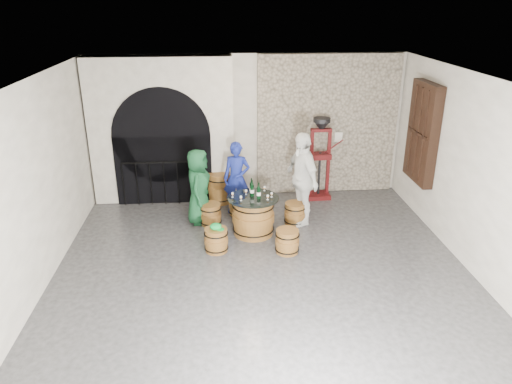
{
  "coord_description": "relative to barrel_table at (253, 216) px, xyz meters",
  "views": [
    {
      "loc": [
        -0.66,
        -6.7,
        4.33
      ],
      "look_at": [
        -0.03,
        1.38,
        1.05
      ],
      "focal_mm": 34.0,
      "sensor_mm": 36.0,
      "label": 1
    }
  ],
  "objects": [
    {
      "name": "tasting_glass_c",
      "position": [
        -0.13,
        0.17,
        0.44
      ],
      "size": [
        0.05,
        0.05,
        0.1
      ],
      "primitive_type": null,
      "color": "#AB5D21",
      "rests_on": "barrel_table"
    },
    {
      "name": "tasting_glass_f",
      "position": [
        -0.39,
        0.05,
        0.44
      ],
      "size": [
        0.05,
        0.05,
        0.1
      ],
      "primitive_type": null,
      "color": "#AB5D21",
      "rests_on": "barrel_table"
    },
    {
      "name": "wall_back",
      "position": [
        0.05,
        2.2,
        1.22
      ],
      "size": [
        8.0,
        0.0,
        8.0
      ],
      "primitive_type": "plane",
      "rotation": [
        1.57,
        0.0,
        0.0
      ],
      "color": "beige",
      "rests_on": "ground"
    },
    {
      "name": "ceiling",
      "position": [
        0.05,
        -1.8,
        2.82
      ],
      "size": [
        8.0,
        8.0,
        0.0
      ],
      "primitive_type": "plane",
      "rotation": [
        3.14,
        0.0,
        0.0
      ],
      "color": "beige",
      "rests_on": "wall_back"
    },
    {
      "name": "control_box",
      "position": [
        2.1,
        2.06,
        0.97
      ],
      "size": [
        0.18,
        0.1,
        0.22
      ],
      "primitive_type": "cube",
      "color": "silver",
      "rests_on": "wall_back"
    },
    {
      "name": "tasting_glass_b",
      "position": [
        0.35,
        -0.0,
        0.44
      ],
      "size": [
        0.05,
        0.05,
        0.1
      ],
      "primitive_type": null,
      "color": "#AB5D21",
      "rests_on": "barrel_table"
    },
    {
      "name": "barrel_stool_right",
      "position": [
        0.88,
        0.4,
        -0.16
      ],
      "size": [
        0.44,
        0.44,
        0.45
      ],
      "color": "brown",
      "rests_on": "ground"
    },
    {
      "name": "wall_left",
      "position": [
        -3.45,
        -1.8,
        1.22
      ],
      "size": [
        0.0,
        8.0,
        8.0
      ],
      "primitive_type": "plane",
      "rotation": [
        1.57,
        0.0,
        1.57
      ],
      "color": "beige",
      "rests_on": "ground"
    },
    {
      "name": "side_barrel",
      "position": [
        -0.65,
        1.62,
        -0.03
      ],
      "size": [
        0.52,
        0.52,
        0.69
      ],
      "rotation": [
        0.0,
        0.0,
        0.35
      ],
      "color": "brown",
      "rests_on": "ground"
    },
    {
      "name": "person_green",
      "position": [
        -1.06,
        0.62,
        0.4
      ],
      "size": [
        0.6,
        0.82,
        1.56
      ],
      "primitive_type": "imported",
      "rotation": [
        0.0,
        0.0,
        1.43
      ],
      "color": "#134726",
      "rests_on": "ground"
    },
    {
      "name": "barrel_stool_far",
      "position": [
        -0.24,
        0.94,
        -0.16
      ],
      "size": [
        0.44,
        0.44,
        0.45
      ],
      "color": "brown",
      "rests_on": "ground"
    },
    {
      "name": "ground",
      "position": [
        0.05,
        -1.8,
        -0.38
      ],
      "size": [
        8.0,
        8.0,
        0.0
      ],
      "primitive_type": "plane",
      "color": "#2B2B2D",
      "rests_on": "ground"
    },
    {
      "name": "wall_right",
      "position": [
        3.55,
        -1.8,
        1.22
      ],
      "size": [
        0.0,
        8.0,
        8.0
      ],
      "primitive_type": "plane",
      "rotation": [
        1.57,
        0.0,
        -1.57
      ],
      "color": "beige",
      "rests_on": "ground"
    },
    {
      "name": "wine_bottle_left",
      "position": [
        -0.02,
        0.09,
        0.52
      ],
      "size": [
        0.08,
        0.08,
        0.32
      ],
      "color": "black",
      "rests_on": "barrel_table"
    },
    {
      "name": "barrel_table",
      "position": [
        0.0,
        0.0,
        0.0
      ],
      "size": [
        0.99,
        0.99,
        0.77
      ],
      "color": "brown",
      "rests_on": "ground"
    },
    {
      "name": "barrel_stool_near_right",
      "position": [
        0.56,
        -0.79,
        -0.16
      ],
      "size": [
        0.44,
        0.44,
        0.45
      ],
      "color": "brown",
      "rests_on": "ground"
    },
    {
      "name": "tasting_glass_e",
      "position": [
        0.26,
        -0.12,
        0.44
      ],
      "size": [
        0.05,
        0.05,
        0.1
      ],
      "primitive_type": null,
      "color": "#AB5D21",
      "rests_on": "barrel_table"
    },
    {
      "name": "barrel_stool_near_left",
      "position": [
        -0.72,
        -0.64,
        -0.16
      ],
      "size": [
        0.44,
        0.44,
        0.45
      ],
      "color": "brown",
      "rests_on": "ground"
    },
    {
      "name": "stone_facing_panel",
      "position": [
        1.85,
        2.14,
        1.22
      ],
      "size": [
        3.2,
        0.12,
        3.18
      ],
      "primitive_type": "cube",
      "color": "#9E927E",
      "rests_on": "ground"
    },
    {
      "name": "tasting_glass_a",
      "position": [
        -0.24,
        -0.13,
        0.44
      ],
      "size": [
        0.05,
        0.05,
        0.1
      ],
      "primitive_type": null,
      "color": "#AB5D21",
      "rests_on": "barrel_table"
    },
    {
      "name": "corking_press",
      "position": [
        1.63,
        1.72,
        0.71
      ],
      "size": [
        0.77,
        0.43,
        1.87
      ],
      "rotation": [
        0.0,
        0.0,
        0.04
      ],
      "color": "#4E0D0D",
      "rests_on": "ground"
    },
    {
      "name": "shuttered_window",
      "position": [
        3.43,
        0.6,
        1.42
      ],
      "size": [
        0.23,
        1.1,
        2.0
      ],
      "color": "black",
      "rests_on": "wall_right"
    },
    {
      "name": "person_blue",
      "position": [
        -0.27,
        1.06,
        0.4
      ],
      "size": [
        0.62,
        0.47,
        1.55
      ],
      "primitive_type": "imported",
      "rotation": [
        0.0,
        0.0,
        -0.19
      ],
      "color": "navy",
      "rests_on": "ground"
    },
    {
      "name": "wine_bottle_center",
      "position": [
        0.1,
        -0.06,
        0.52
      ],
      "size": [
        0.08,
        0.08,
        0.32
      ],
      "color": "black",
      "rests_on": "barrel_table"
    },
    {
      "name": "tasting_glass_d",
      "position": [
        0.24,
        0.33,
        0.44
      ],
      "size": [
        0.05,
        0.05,
        0.1
      ],
      "primitive_type": null,
      "color": "#AB5D21",
      "rests_on": "barrel_table"
    },
    {
      "name": "person_white",
      "position": [
        1.0,
        0.46,
        0.57
      ],
      "size": [
        0.8,
        1.21,
        1.91
      ],
      "primitive_type": "imported",
      "rotation": [
        0.0,
        0.0,
        -1.24
      ],
      "color": "white",
      "rests_on": "ground"
    },
    {
      "name": "barrel_stool_left",
      "position": [
        -0.83,
        0.49,
        -0.16
      ],
      "size": [
        0.44,
        0.44,
        0.45
      ],
      "color": "brown",
      "rests_on": "ground"
    },
    {
      "name": "wine_bottle_right",
      "position": [
        -0.02,
        0.19,
        0.52
      ],
      "size": [
        0.08,
        0.08,
        0.32
      ],
      "color": "black",
      "rests_on": "barrel_table"
    },
    {
      "name": "arched_opening",
      "position": [
        -1.85,
        1.94,
        1.2
      ],
      "size": [
        3.1,
        0.6,
        3.19
      ],
      "color": "beige",
      "rests_on": "ground"
    },
    {
      "name": "green_cap",
      "position": [
        -0.72,
        -0.64,
        0.11
      ],
      "size": [
        0.25,
        0.21,
        0.11
      ],
      "color": "#0D8F34",
      "rests_on": "barrel_stool_near_left"
    }
  ]
}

